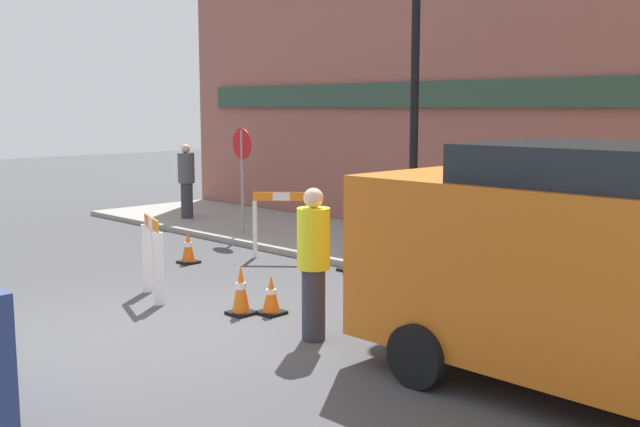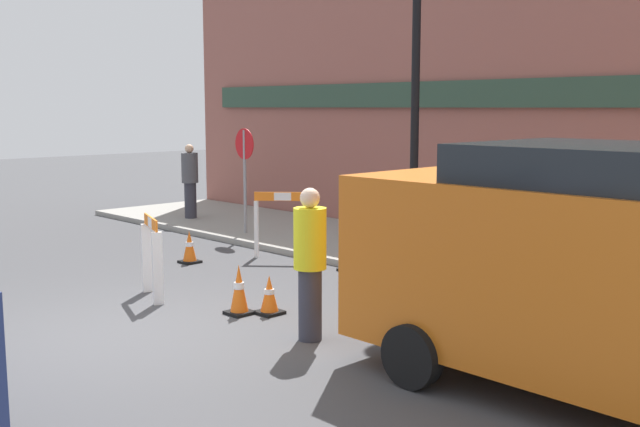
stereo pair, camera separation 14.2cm
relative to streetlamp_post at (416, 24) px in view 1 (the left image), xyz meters
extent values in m
plane|color=#424244|center=(-0.18, -5.11, -3.80)|extent=(60.00, 60.00, 0.00)
cube|color=gray|center=(-0.18, 1.00, -3.74)|extent=(18.00, 3.23, 0.11)
cube|color=#93564C|center=(-0.18, 2.70, -1.05)|extent=(18.00, 0.12, 5.50)
cube|color=#2D4738|center=(-0.18, 2.59, -1.00)|extent=(16.20, 0.10, 0.50)
cylinder|color=black|center=(0.00, 0.00, -3.57)|extent=(0.29, 0.29, 0.24)
cylinder|color=black|center=(0.00, 0.00, -0.99)|extent=(0.13, 0.13, 5.40)
cylinder|color=gray|center=(-4.18, -0.01, -2.68)|extent=(0.06, 0.06, 2.01)
cylinder|color=red|center=(-4.18, -0.01, -1.94)|extent=(0.60, 0.06, 0.60)
cube|color=white|center=(1.39, -1.39, -3.32)|extent=(0.14, 0.11, 0.95)
cube|color=white|center=(1.06, -0.64, -3.32)|extent=(0.14, 0.11, 0.95)
cube|color=orange|center=(1.22, -1.02, -2.77)|extent=(0.38, 0.82, 0.15)
cube|color=white|center=(1.22, -1.02, -2.77)|extent=(0.13, 0.26, 0.13)
cube|color=white|center=(-1.88, -0.46, -3.31)|extent=(0.13, 0.14, 0.98)
cube|color=white|center=(-2.55, -1.07, -3.31)|extent=(0.13, 0.14, 0.98)
cube|color=orange|center=(-2.21, -0.76, -2.74)|extent=(0.73, 0.67, 0.15)
cube|color=white|center=(-2.21, -0.76, -2.74)|extent=(0.24, 0.22, 0.13)
cube|color=white|center=(-1.72, -3.71, -3.32)|extent=(0.10, 0.14, 0.96)
cube|color=white|center=(-1.02, -3.97, -3.32)|extent=(0.10, 0.14, 0.96)
cube|color=orange|center=(-1.37, -3.84, -2.76)|extent=(0.77, 0.31, 0.15)
cube|color=white|center=(-1.37, -3.84, -2.76)|extent=(0.24, 0.11, 0.13)
cube|color=black|center=(0.33, -3.22, -3.78)|extent=(0.30, 0.30, 0.04)
cone|color=orange|center=(0.33, -3.22, -3.53)|extent=(0.22, 0.23, 0.45)
cylinder|color=white|center=(0.33, -3.22, -3.51)|extent=(0.13, 0.13, 0.06)
cube|color=black|center=(1.26, -2.50, -3.78)|extent=(0.30, 0.30, 0.04)
cone|color=orange|center=(1.26, -2.50, -3.54)|extent=(0.23, 0.22, 0.42)
cylinder|color=white|center=(1.26, -2.50, -3.52)|extent=(0.13, 0.13, 0.06)
cube|color=black|center=(-0.68, -0.71, -3.78)|extent=(0.30, 0.30, 0.04)
cone|color=orange|center=(-0.68, -0.71, -3.42)|extent=(0.23, 0.22, 0.67)
cylinder|color=white|center=(-0.68, -0.71, -3.39)|extent=(0.13, 0.13, 0.09)
cube|color=black|center=(-2.95, -2.17, -3.78)|extent=(0.30, 0.30, 0.04)
cone|color=orange|center=(-2.95, -2.17, -3.50)|extent=(0.22, 0.22, 0.50)
cylinder|color=white|center=(-2.95, -2.17, -3.48)|extent=(0.13, 0.13, 0.07)
cube|color=black|center=(-0.30, -0.71, -3.78)|extent=(0.30, 0.30, 0.04)
cone|color=orange|center=(-0.30, -0.71, -3.40)|extent=(0.22, 0.22, 0.70)
cylinder|color=white|center=(-0.30, -0.71, -3.37)|extent=(0.13, 0.13, 0.10)
cube|color=black|center=(0.07, -3.50, -3.78)|extent=(0.30, 0.30, 0.04)
cone|color=orange|center=(0.07, -3.50, -3.46)|extent=(0.22, 0.23, 0.59)
cylinder|color=white|center=(0.07, -3.50, -3.43)|extent=(0.13, 0.13, 0.08)
cylinder|color=#33333D|center=(1.44, -3.58, -3.39)|extent=(0.37, 0.37, 0.81)
cylinder|color=yellow|center=(1.44, -3.58, -2.65)|extent=(0.51, 0.51, 0.67)
sphere|color=beige|center=(1.44, -3.58, -2.21)|extent=(0.31, 0.31, 0.22)
cylinder|color=#33333D|center=(-6.58, 0.35, -3.29)|extent=(0.35, 0.35, 0.79)
cylinder|color=#4C4C51|center=(-6.58, 0.35, -2.57)|extent=(0.48, 0.48, 0.66)
sphere|color=#DBAD89|center=(-6.58, 0.35, -2.14)|extent=(0.25, 0.25, 0.19)
cube|color=#D16619|center=(4.67, -2.86, -2.70)|extent=(4.97, 2.05, 1.60)
cylinder|color=black|center=(3.12, -1.84, -3.50)|extent=(0.60, 0.18, 0.60)
cylinder|color=black|center=(3.12, -3.89, -3.50)|extent=(0.60, 0.18, 0.60)
camera|label=1|loc=(7.17, -9.18, -1.24)|focal=42.00mm
camera|label=2|loc=(7.27, -9.08, -1.24)|focal=42.00mm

